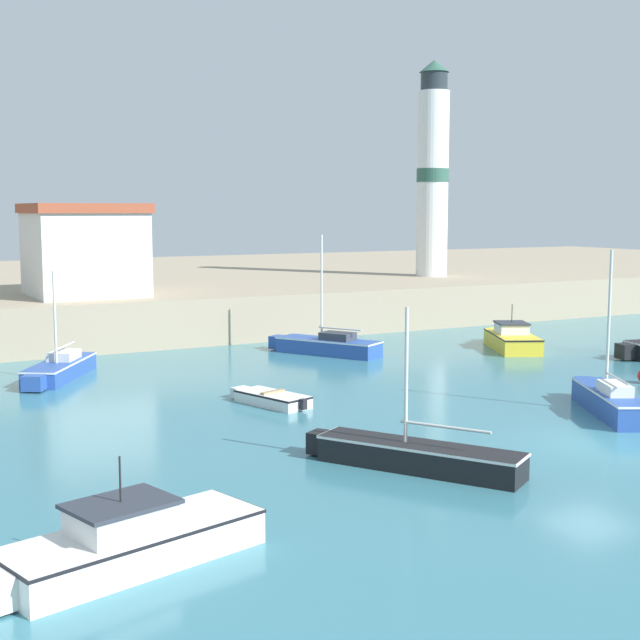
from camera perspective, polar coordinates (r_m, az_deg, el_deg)
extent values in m
plane|color=teal|center=(27.79, 16.88, -7.63)|extent=(200.00, 200.00, 0.00)
cube|color=gray|center=(65.14, -10.98, 1.93)|extent=(120.00, 40.00, 2.43)
cube|color=white|center=(31.84, -3.04, -5.07)|extent=(1.98, 3.08, 0.43)
cube|color=white|center=(33.08, -5.04, -4.63)|extent=(0.78, 0.70, 0.37)
cube|color=black|center=(31.80, -3.04, -4.76)|extent=(2.00, 3.11, 0.07)
cube|color=#997F5B|center=(31.78, -3.04, -4.62)|extent=(1.02, 0.49, 0.08)
cube|color=black|center=(30.73, -1.08, -5.41)|extent=(0.25, 0.25, 0.36)
cube|color=black|center=(24.14, 6.40, -8.71)|extent=(3.98, 5.40, 0.72)
cube|color=black|center=(25.48, -0.01, -7.82)|extent=(0.85, 0.81, 0.61)
cube|color=white|center=(24.06, 6.41, -7.98)|extent=(4.02, 5.45, 0.07)
cylinder|color=silver|center=(23.81, 5.54, -3.53)|extent=(0.10, 0.10, 3.65)
cylinder|color=silver|center=(23.65, 7.99, -6.79)|extent=(1.40, 2.18, 0.08)
cube|color=#284C9E|center=(42.75, 0.54, -1.72)|extent=(3.87, 5.18, 0.74)
cube|color=#284C9E|center=(44.29, -2.67, -1.42)|extent=(1.05, 0.99, 0.63)
cube|color=white|center=(42.70, 0.54, -1.28)|extent=(3.91, 5.23, 0.07)
cylinder|color=silver|center=(42.60, 0.10, 2.13)|extent=(0.10, 0.10, 4.99)
cylinder|color=silver|center=(42.29, 1.29, -0.56)|extent=(1.23, 2.03, 0.08)
cube|color=#333842|center=(42.41, 1.14, -1.04)|extent=(1.68, 1.85, 0.36)
cube|color=black|center=(43.46, 18.97, -1.91)|extent=(0.81, 0.92, 0.70)
cube|color=yellow|center=(45.17, 12.21, -1.37)|extent=(3.62, 4.82, 0.80)
cube|color=yellow|center=(47.71, 11.42, -0.91)|extent=(1.29, 1.20, 0.68)
cube|color=black|center=(45.12, 12.22, -0.92)|extent=(3.65, 4.86, 0.07)
cube|color=silver|center=(45.30, 12.16, -0.54)|extent=(1.94, 2.01, 0.48)
cube|color=#2D333D|center=(45.27, 12.17, -0.19)|extent=(2.08, 2.17, 0.08)
cylinder|color=black|center=(45.21, 12.19, 0.43)|extent=(0.04, 0.04, 0.90)
cube|color=#284C9E|center=(31.84, 18.03, -5.05)|extent=(3.29, 4.91, 0.82)
cube|color=#284C9E|center=(34.39, 16.59, -4.11)|extent=(0.78, 0.73, 0.70)
cube|color=white|center=(31.77, 18.05, -4.40)|extent=(3.33, 4.96, 0.07)
cylinder|color=silver|center=(31.75, 18.01, 0.01)|extent=(0.10, 0.10, 4.74)
cylinder|color=silver|center=(31.09, 18.46, -3.55)|extent=(1.11, 2.01, 0.08)
cube|color=silver|center=(31.27, 18.36, -4.18)|extent=(1.38, 1.68, 0.36)
cube|color=white|center=(18.35, -11.83, -14.00)|extent=(5.50, 3.15, 0.72)
cube|color=black|center=(18.24, -11.86, -13.06)|extent=(5.55, 3.18, 0.07)
cube|color=silver|center=(18.01, -12.60, -12.32)|extent=(2.12, 1.80, 0.53)
cube|color=#2D333D|center=(17.91, -12.63, -11.40)|extent=(2.29, 1.93, 0.08)
cylinder|color=black|center=(17.76, -12.67, -9.90)|extent=(0.04, 0.04, 0.90)
cube|color=#284C9E|center=(38.32, -16.30, -3.07)|extent=(3.87, 5.01, 0.69)
cube|color=#284C9E|center=(35.73, -17.85, -3.85)|extent=(1.01, 0.96, 0.59)
cube|color=white|center=(38.27, -16.31, -2.62)|extent=(3.91, 5.06, 0.07)
cylinder|color=silver|center=(37.66, -16.61, 0.17)|extent=(0.10, 0.10, 3.77)
cylinder|color=silver|center=(38.76, -16.03, -1.61)|extent=(1.27, 1.96, 0.08)
cube|color=silver|center=(38.70, -16.07, -2.18)|extent=(1.65, 1.81, 0.36)
cylinder|color=silver|center=(60.84, 7.22, 8.59)|extent=(2.09, 2.09, 12.29)
cylinder|color=#2D5647|center=(60.86, 7.23, 9.17)|extent=(2.15, 2.15, 0.90)
cylinder|color=#262D33|center=(61.40, 7.32, 14.89)|extent=(1.78, 1.78, 1.20)
cone|color=#2D5647|center=(61.54, 7.33, 15.82)|extent=(1.99, 1.99, 0.80)
cube|color=silver|center=(48.39, -14.85, 4.08)|extent=(5.47, 6.04, 4.30)
cube|color=#9E472D|center=(48.34, -14.94, 6.92)|extent=(5.74, 6.34, 0.50)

